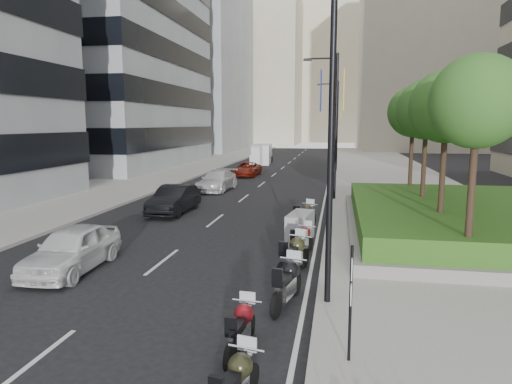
% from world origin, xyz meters
% --- Properties ---
extents(ground, '(160.00, 160.00, 0.00)m').
position_xyz_m(ground, '(0.00, 0.00, 0.00)').
color(ground, black).
rests_on(ground, ground).
extents(sidewalk_right, '(10.00, 100.00, 0.15)m').
position_xyz_m(sidewalk_right, '(9.00, 30.00, 0.07)').
color(sidewalk_right, '#9E9B93').
rests_on(sidewalk_right, ground).
extents(sidewalk_left, '(8.00, 100.00, 0.15)m').
position_xyz_m(sidewalk_left, '(-12.00, 30.00, 0.07)').
color(sidewalk_left, '#9E9B93').
rests_on(sidewalk_left, ground).
extents(lane_edge, '(0.12, 100.00, 0.01)m').
position_xyz_m(lane_edge, '(3.70, 30.00, 0.01)').
color(lane_edge, silver).
rests_on(lane_edge, ground).
extents(lane_centre, '(0.12, 100.00, 0.01)m').
position_xyz_m(lane_centre, '(-1.50, 30.00, 0.01)').
color(lane_centre, silver).
rests_on(lane_centre, ground).
extents(building_grey_far, '(22.00, 26.00, 30.00)m').
position_xyz_m(building_grey_far, '(-24.00, 70.00, 15.00)').
color(building_grey_far, gray).
rests_on(building_grey_far, ground).
extents(building_cream_right, '(28.00, 24.00, 36.00)m').
position_xyz_m(building_cream_right, '(22.00, 80.00, 18.00)').
color(building_cream_right, '#B7AD93').
rests_on(building_cream_right, ground).
extents(building_cream_left, '(26.00, 24.00, 34.00)m').
position_xyz_m(building_cream_left, '(-18.00, 100.00, 17.00)').
color(building_cream_left, '#B7AD93').
rests_on(building_cream_left, ground).
extents(building_cream_centre, '(30.00, 24.00, 38.00)m').
position_xyz_m(building_cream_centre, '(2.00, 120.00, 19.00)').
color(building_cream_centre, '#B7AD93').
rests_on(building_cream_centre, ground).
extents(planter, '(10.00, 14.00, 0.40)m').
position_xyz_m(planter, '(10.00, 10.00, 0.35)').
color(planter, gray).
rests_on(planter, sidewalk_right).
extents(hedge, '(9.40, 13.40, 0.80)m').
position_xyz_m(hedge, '(10.00, 10.00, 0.95)').
color(hedge, '#235117').
rests_on(hedge, planter).
extents(tree_0, '(2.80, 2.80, 6.30)m').
position_xyz_m(tree_0, '(8.50, 4.00, 5.42)').
color(tree_0, '#332319').
rests_on(tree_0, planter).
extents(tree_1, '(2.80, 2.80, 6.30)m').
position_xyz_m(tree_1, '(8.50, 8.00, 5.42)').
color(tree_1, '#332319').
rests_on(tree_1, planter).
extents(tree_2, '(2.80, 2.80, 6.30)m').
position_xyz_m(tree_2, '(8.50, 12.00, 5.42)').
color(tree_2, '#332319').
rests_on(tree_2, planter).
extents(tree_3, '(2.80, 2.80, 6.30)m').
position_xyz_m(tree_3, '(8.50, 16.00, 5.42)').
color(tree_3, '#332319').
rests_on(tree_3, planter).
extents(lamp_post_0, '(2.34, 0.45, 9.00)m').
position_xyz_m(lamp_post_0, '(4.14, 1.00, 5.07)').
color(lamp_post_0, black).
rests_on(lamp_post_0, ground).
extents(lamp_post_1, '(2.34, 0.45, 9.00)m').
position_xyz_m(lamp_post_1, '(4.14, 18.00, 5.07)').
color(lamp_post_1, black).
rests_on(lamp_post_1, ground).
extents(lamp_post_2, '(2.34, 0.45, 9.00)m').
position_xyz_m(lamp_post_2, '(4.14, 36.00, 5.07)').
color(lamp_post_2, black).
rests_on(lamp_post_2, ground).
extents(parking_sign, '(0.06, 0.32, 2.50)m').
position_xyz_m(parking_sign, '(4.80, -2.00, 1.46)').
color(parking_sign, black).
rests_on(parking_sign, ground).
extents(motorcycle_1, '(0.66, 1.98, 0.98)m').
position_xyz_m(motorcycle_1, '(2.57, -1.79, 0.53)').
color(motorcycle_1, black).
rests_on(motorcycle_1, ground).
extents(motorcycle_2, '(0.79, 2.28, 1.15)m').
position_xyz_m(motorcycle_2, '(3.24, 0.93, 0.61)').
color(motorcycle_2, black).
rests_on(motorcycle_2, ground).
extents(motorcycle_3, '(0.99, 2.30, 1.18)m').
position_xyz_m(motorcycle_3, '(3.18, 3.40, 0.63)').
color(motorcycle_3, black).
rests_on(motorcycle_3, ground).
extents(motorcycle_4, '(0.89, 2.03, 1.05)m').
position_xyz_m(motorcycle_4, '(3.26, 5.56, 0.56)').
color(motorcycle_4, black).
rests_on(motorcycle_4, ground).
extents(motorcycle_5, '(1.07, 2.10, 1.21)m').
position_xyz_m(motorcycle_5, '(3.03, 7.58, 0.60)').
color(motorcycle_5, black).
rests_on(motorcycle_5, ground).
extents(motorcycle_6, '(1.08, 2.17, 1.14)m').
position_xyz_m(motorcycle_6, '(3.05, 9.75, 0.61)').
color(motorcycle_6, black).
rests_on(motorcycle_6, ground).
extents(car_a, '(1.91, 4.43, 1.49)m').
position_xyz_m(car_a, '(-4.02, 2.55, 0.74)').
color(car_a, white).
rests_on(car_a, ground).
extents(car_b, '(1.66, 4.56, 1.49)m').
position_xyz_m(car_b, '(-4.18, 12.46, 0.75)').
color(car_b, black).
rests_on(car_b, ground).
extents(car_c, '(2.32, 5.07, 1.44)m').
position_xyz_m(car_c, '(-4.10, 21.10, 0.72)').
color(car_c, silver).
rests_on(car_c, ground).
extents(car_d, '(2.21, 4.64, 1.28)m').
position_xyz_m(car_d, '(-3.83, 30.53, 0.64)').
color(car_d, maroon).
rests_on(car_d, ground).
extents(delivery_van, '(2.52, 5.65, 2.31)m').
position_xyz_m(delivery_van, '(-4.67, 43.84, 1.08)').
color(delivery_van, silver).
rests_on(delivery_van, ground).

